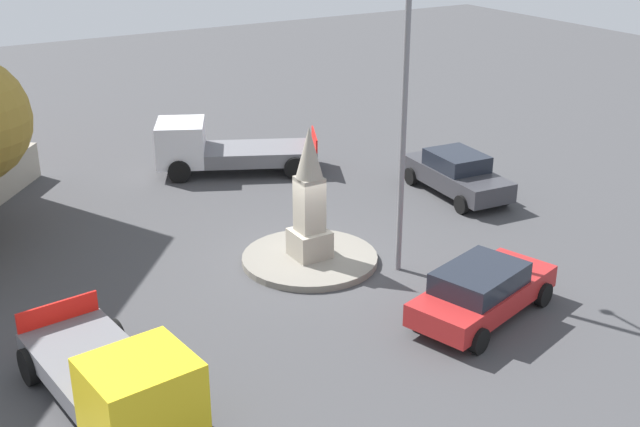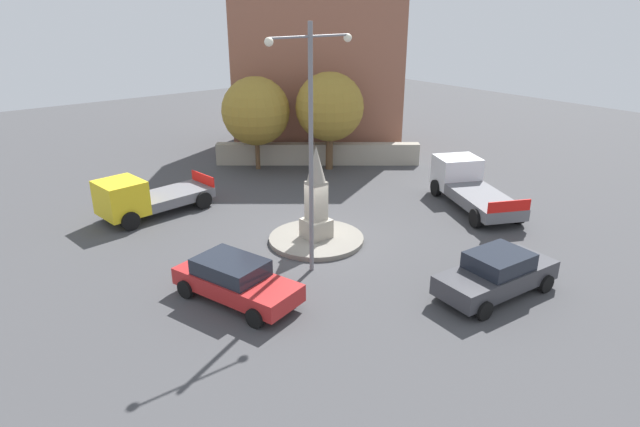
{
  "view_description": "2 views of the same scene",
  "coord_description": "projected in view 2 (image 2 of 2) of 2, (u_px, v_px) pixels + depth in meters",
  "views": [
    {
      "loc": [
        18.43,
        -10.63,
        10.22
      ],
      "look_at": [
        -0.14,
        0.43,
        1.38
      ],
      "focal_mm": 45.27,
      "sensor_mm": 36.0,
      "label": 1
    },
    {
      "loc": [
        12.63,
        16.4,
        9.39
      ],
      "look_at": [
        -0.21,
        -0.02,
        1.19
      ],
      "focal_mm": 30.43,
      "sensor_mm": 36.0,
      "label": 2
    }
  ],
  "objects": [
    {
      "name": "streetlamp",
      "position": [
        311.0,
        131.0,
        18.38
      ],
      "size": [
        3.43,
        0.28,
        8.8
      ],
      "color": "slate",
      "rests_on": "ground"
    },
    {
      "name": "corner_building",
      "position": [
        318.0,
        64.0,
        35.85
      ],
      "size": [
        12.44,
        11.75,
        10.99
      ],
      "primitive_type": "cube",
      "rotation": [
        0.0,
        0.0,
        5.62
      ],
      "color": "#935B47",
      "rests_on": "ground"
    },
    {
      "name": "tree_near_wall",
      "position": [
        330.0,
        107.0,
        31.12
      ],
      "size": [
        3.95,
        3.95,
        5.68
      ],
      "color": "brown",
      "rests_on": "ground"
    },
    {
      "name": "monument",
      "position": [
        316.0,
        198.0,
        21.98
      ],
      "size": [
        1.03,
        1.03,
        3.89
      ],
      "color": "#9E9687",
      "rests_on": "traffic_island"
    },
    {
      "name": "ground_plane",
      "position": [
        316.0,
        241.0,
        22.7
      ],
      "size": [
        80.0,
        80.0,
        0.0
      ],
      "primitive_type": "plane",
      "color": "#424244"
    },
    {
      "name": "car_red_near_island",
      "position": [
        235.0,
        280.0,
        17.99
      ],
      "size": [
        2.95,
        4.75,
        1.45
      ],
      "color": "#B22323",
      "rests_on": "ground"
    },
    {
      "name": "truck_yellow_passing",
      "position": [
        143.0,
        198.0,
        24.9
      ],
      "size": [
        5.42,
        2.79,
        1.97
      ],
      "color": "yellow",
      "rests_on": "ground"
    },
    {
      "name": "traffic_island",
      "position": [
        316.0,
        239.0,
        22.66
      ],
      "size": [
        3.96,
        3.96,
        0.2
      ],
      "primitive_type": "cylinder",
      "color": "gray",
      "rests_on": "ground"
    },
    {
      "name": "stone_boundary_wall",
      "position": [
        318.0,
        154.0,
        33.17
      ],
      "size": [
        10.16,
        8.18,
        1.3
      ],
      "primitive_type": "cube",
      "rotation": [
        0.0,
        0.0,
        5.62
      ],
      "color": "#9E9687",
      "rests_on": "ground"
    },
    {
      "name": "tree_mid_cluster",
      "position": [
        256.0,
        111.0,
        31.22
      ],
      "size": [
        3.94,
        3.94,
        5.43
      ],
      "color": "brown",
      "rests_on": "ground"
    },
    {
      "name": "car_dark_grey_far_side",
      "position": [
        497.0,
        273.0,
        18.34
      ],
      "size": [
        4.61,
        2.24,
        1.54
      ],
      "color": "#38383D",
      "rests_on": "ground"
    },
    {
      "name": "truck_white_parked_right",
      "position": [
        469.0,
        186.0,
        26.56
      ],
      "size": [
        4.45,
        6.28,
        2.01
      ],
      "color": "silver",
      "rests_on": "ground"
    }
  ]
}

